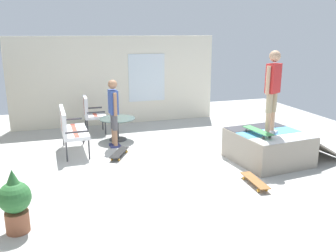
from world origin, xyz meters
name	(u,v)px	position (x,y,z in m)	size (l,w,h in m)	color
ground_plane	(173,166)	(0.00, 0.00, -0.05)	(12.00, 12.00, 0.10)	#B2B2AD
house_facade	(117,81)	(3.80, 0.49, 1.29)	(0.23, 6.00, 2.57)	silver
skate_ramp	(269,147)	(-0.45, -2.01, 0.32)	(1.62, 2.37, 0.65)	gray
patio_bench	(69,127)	(1.40, 2.00, 0.62)	(1.26, 0.58, 1.02)	#38383D
patio_chair_near_house	(90,111)	(2.89, 1.38, 0.61)	(0.62, 0.55, 1.02)	#38383D
patio_table	(117,125)	(2.06, 0.80, 0.40)	(0.90, 0.90, 0.57)	#38383D
person_watching	(113,109)	(1.55, 0.96, 0.93)	(0.48, 0.26, 1.61)	navy
person_skater	(273,86)	(-0.53, -1.93, 1.63)	(0.34, 0.44, 1.68)	silver
skateboard_by_bench	(119,153)	(0.81, 0.99, 0.08)	(0.80, 0.56, 0.10)	black
skateboard_spare	(255,181)	(-1.46, -1.07, 0.08)	(0.81, 0.24, 0.10)	brown
skateboard_on_ramp	(258,131)	(-0.58, -1.62, 0.73)	(0.82, 0.28, 0.10)	#3F8C4C
potted_plant	(15,201)	(-1.82, 2.88, 0.47)	(0.44, 0.44, 0.92)	brown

